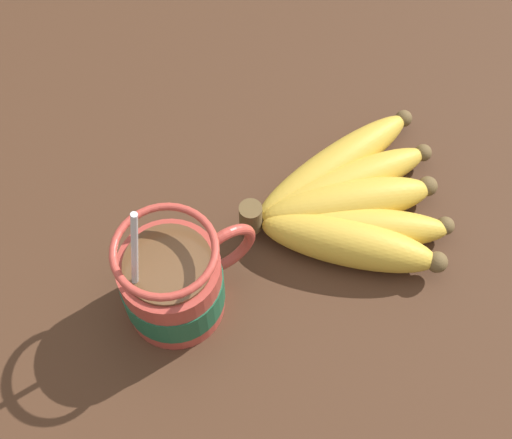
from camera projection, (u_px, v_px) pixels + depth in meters
table at (236, 316)px, 61.28cm from camera, size 99.35×99.35×3.16cm
coffee_mug at (174, 283)px, 56.61cm from camera, size 11.90×8.26×16.26cm
banana_bunch at (346, 204)px, 62.86cm from camera, size 20.26×16.82×4.30cm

